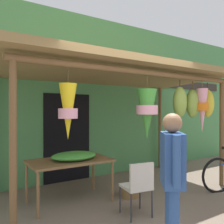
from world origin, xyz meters
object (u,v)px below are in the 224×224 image
Objects in this scene: display_table at (70,164)px; flower_heap_on_table at (75,156)px; wicker_basket_by_table at (129,192)px; folding_chair at (138,184)px; customer_foreground at (172,172)px.

flower_heap_on_table reaches higher than display_table.
display_table is at bearing 161.45° from wicker_basket_by_table.
customer_foreground reaches higher than folding_chair.
folding_chair is at bearing -117.54° from wicker_basket_by_table.
flower_heap_on_table is 0.51× the size of customer_foreground.
wicker_basket_by_table is at bearing -16.28° from flower_heap_on_table.
customer_foreground is (0.27, -2.02, 0.11)m from flower_heap_on_table.
flower_heap_on_table is 1.24m from folding_chair.
customer_foreground reaches higher than wicker_basket_by_table.
display_table is at bearing 99.35° from customer_foreground.
folding_chair is at bearing -60.30° from display_table.
customer_foreground is (0.34, -2.09, 0.25)m from display_table.
flower_heap_on_table is 2.24× the size of wicker_basket_by_table.
folding_chair is at bearing 72.94° from customer_foreground.
display_table is 1.25m from wicker_basket_by_table.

